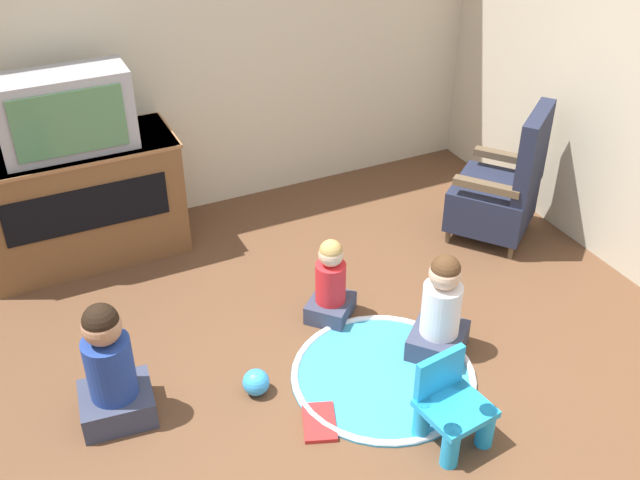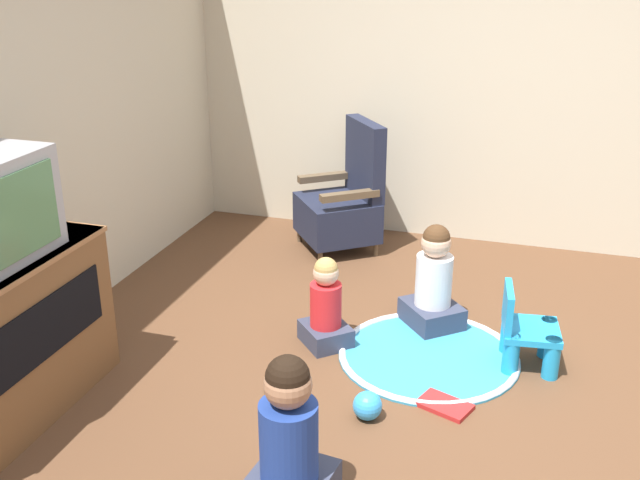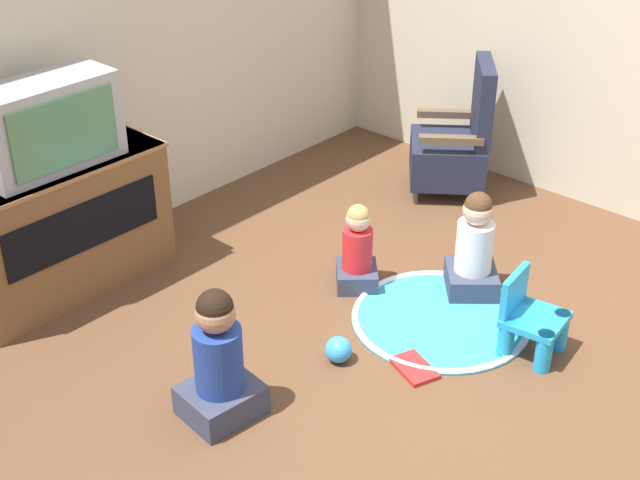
% 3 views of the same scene
% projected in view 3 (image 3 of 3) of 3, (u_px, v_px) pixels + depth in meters
% --- Properties ---
extents(ground_plane, '(30.00, 30.00, 0.00)m').
position_uv_depth(ground_plane, '(421.00, 379.00, 4.56)').
color(ground_plane, brown).
extents(wall_back, '(5.49, 0.12, 2.57)m').
position_uv_depth(wall_back, '(65.00, 47.00, 5.19)').
color(wall_back, beige).
rests_on(wall_back, ground_plane).
extents(tv_cabinet, '(1.26, 0.56, 0.80)m').
position_uv_depth(tv_cabinet, '(58.00, 224.00, 5.14)').
color(tv_cabinet, brown).
rests_on(tv_cabinet, ground_plane).
extents(television, '(0.78, 0.34, 0.49)m').
position_uv_depth(television, '(47.00, 125.00, 4.79)').
color(television, '#939399').
rests_on(television, tv_cabinet).
extents(black_armchair, '(0.75, 0.74, 0.96)m').
position_uv_depth(black_armchair, '(456.00, 144.00, 6.27)').
color(black_armchair, brown).
rests_on(black_armchair, ground_plane).
extents(yellow_kid_chair, '(0.35, 0.34, 0.45)m').
position_uv_depth(yellow_kid_chair, '(530.00, 323.00, 4.69)').
color(yellow_kid_chair, '#1E99DB').
rests_on(yellow_kid_chair, ground_plane).
extents(play_mat, '(1.00, 1.00, 0.04)m').
position_uv_depth(play_mat, '(440.00, 319.00, 5.01)').
color(play_mat, teal).
rests_on(play_mat, ground_plane).
extents(child_watching_left, '(0.36, 0.36, 0.54)m').
position_uv_depth(child_watching_left, '(357.00, 251.00, 5.23)').
color(child_watching_left, '#33384C').
rests_on(child_watching_left, ground_plane).
extents(child_watching_center, '(0.44, 0.43, 0.65)m').
position_uv_depth(child_watching_center, '(474.00, 250.00, 5.15)').
color(child_watching_center, '#33384C').
rests_on(child_watching_center, ground_plane).
extents(child_watching_right, '(0.39, 0.35, 0.70)m').
position_uv_depth(child_watching_right, '(219.00, 362.00, 4.19)').
color(child_watching_right, '#33384C').
rests_on(child_watching_right, ground_plane).
extents(toy_ball, '(0.14, 0.14, 0.14)m').
position_uv_depth(toy_ball, '(338.00, 350.00, 4.66)').
color(toy_ball, '#3399E5').
rests_on(toy_ball, ground_plane).
extents(book, '(0.24, 0.30, 0.02)m').
position_uv_depth(book, '(414.00, 368.00, 4.62)').
color(book, '#B22323').
rests_on(book, ground_plane).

